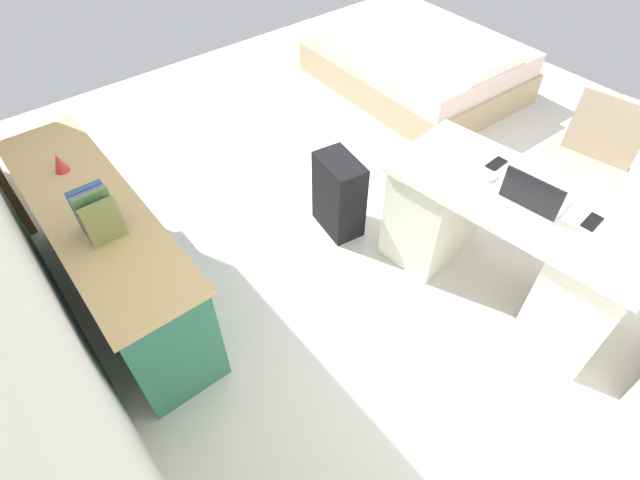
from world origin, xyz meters
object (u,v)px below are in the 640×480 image
object	(u,v)px
laptop	(533,197)
credenza	(110,253)
figurine_small	(59,163)
office_chair	(581,176)
cell_phone_near_laptop	(592,222)
computer_mouse	(491,176)
cell_phone_by_mouse	(496,164)
desk	(505,241)
suitcase_black	(339,195)
bed	(416,62)

from	to	relation	value
laptop	credenza	bearing A→B (deg)	51.65
figurine_small	office_chair	bearing A→B (deg)	-122.25
cell_phone_near_laptop	figurine_small	world-z (taller)	figurine_small
cell_phone_near_laptop	credenza	bearing A→B (deg)	42.83
cell_phone_near_laptop	office_chair	bearing A→B (deg)	-69.47
office_chair	credenza	size ratio (longest dim) A/B	0.52
computer_mouse	cell_phone_by_mouse	world-z (taller)	computer_mouse
cell_phone_by_mouse	figurine_small	distance (m)	2.46
desk	credenza	xyz separation A→B (m)	(1.38, 1.85, -0.01)
suitcase_black	cell_phone_near_laptop	size ratio (longest dim) A/B	4.21
credenza	cell_phone_by_mouse	size ratio (longest dim) A/B	13.24
desk	bed	xyz separation A→B (m)	(2.06, -1.45, -0.15)
office_chair	suitcase_black	bearing A→B (deg)	52.64
bed	computer_mouse	world-z (taller)	computer_mouse
laptop	cell_phone_by_mouse	xyz separation A→B (m)	(0.32, -0.14, -0.04)
laptop	cell_phone_by_mouse	world-z (taller)	laptop
office_chair	cell_phone_by_mouse	distance (m)	0.85
cell_phone_near_laptop	cell_phone_by_mouse	bearing A→B (deg)	-7.32
laptop	cell_phone_by_mouse	distance (m)	0.35
cell_phone_near_laptop	computer_mouse	bearing A→B (deg)	5.78
computer_mouse	cell_phone_near_laptop	size ratio (longest dim) A/B	0.74
suitcase_black	cell_phone_by_mouse	xyz separation A→B (m)	(-0.75, -0.53, 0.47)
suitcase_black	cell_phone_near_laptop	bearing A→B (deg)	-150.44
credenza	suitcase_black	xyz separation A→B (m)	(-0.37, -1.43, -0.09)
credenza	office_chair	bearing A→B (deg)	-116.36
desk	cell_phone_near_laptop	xyz separation A→B (m)	(-0.34, -0.09, 0.36)
desk	cell_phone_near_laptop	distance (m)	0.50
suitcase_black	bed	bearing A→B (deg)	-51.93
office_chair	figurine_small	size ratio (longest dim) A/B	8.55
credenza	suitcase_black	bearing A→B (deg)	-104.35
office_chair	laptop	size ratio (longest dim) A/B	2.80
desk	figurine_small	size ratio (longest dim) A/B	13.75
credenza	desk	bearing A→B (deg)	-126.77
figurine_small	computer_mouse	bearing A→B (deg)	-130.18
laptop	suitcase_black	bearing A→B (deg)	20.03
office_chair	laptop	bearing A→B (deg)	96.39
laptop	computer_mouse	world-z (taller)	laptop
bed	laptop	world-z (taller)	laptop
credenza	cell_phone_by_mouse	world-z (taller)	same
credenza	suitcase_black	size ratio (longest dim) A/B	3.15
computer_mouse	cell_phone_by_mouse	distance (m)	0.14
suitcase_black	laptop	bearing A→B (deg)	-151.01
bed	computer_mouse	bearing A→B (deg)	141.61
office_chair	suitcase_black	size ratio (longest dim) A/B	1.64
laptop	computer_mouse	xyz separation A→B (m)	(0.26, -0.01, -0.03)
figurine_small	desk	bearing A→B (deg)	-133.39
desk	credenza	bearing A→B (deg)	53.23
office_chair	laptop	xyz separation A→B (m)	(-0.10, 0.89, 0.38)
laptop	cell_phone_near_laptop	size ratio (longest dim) A/B	2.47
bed	figurine_small	size ratio (longest dim) A/B	17.67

